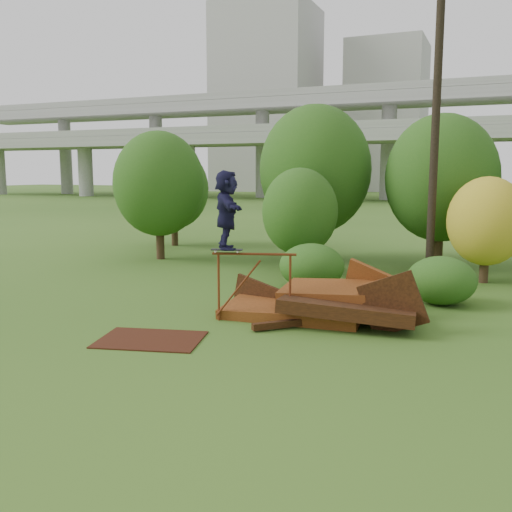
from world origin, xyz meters
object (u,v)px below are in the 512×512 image
at_px(scrap_pile, 321,305).
at_px(utility_pole, 436,119).
at_px(skater, 227,210).
at_px(flat_plate, 150,339).

height_order(scrap_pile, utility_pole, utility_pole).
relative_size(skater, flat_plate, 0.86).
height_order(skater, utility_pole, utility_pole).
bearing_deg(utility_pole, skater, -116.94).
relative_size(flat_plate, utility_pole, 0.21).
xyz_separation_m(skater, utility_pole, (4.04, 7.96, 2.71)).
bearing_deg(utility_pole, scrap_pile, -105.57).
distance_m(scrap_pile, skater, 3.44).
bearing_deg(flat_plate, utility_pole, 64.32).
xyz_separation_m(flat_plate, utility_pole, (4.89, 10.17, 5.50)).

